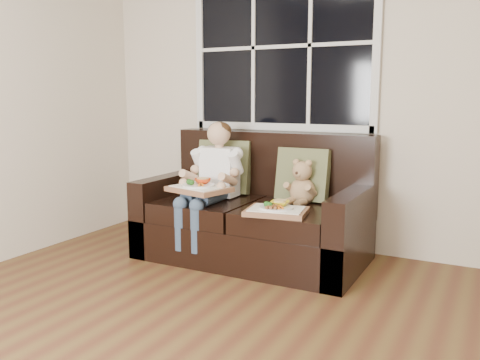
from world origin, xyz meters
The scene contains 8 objects.
window_back centered at (-0.59, 2.48, 1.65)m, with size 1.62×0.04×1.37m.
loveseat centered at (-0.59, 2.02, 0.31)m, with size 1.70×0.92×0.96m.
pillow_left centered at (-0.96, 2.17, 0.67)m, with size 0.46×0.27×0.45m.
pillow_right centered at (-0.27, 2.17, 0.65)m, with size 0.41×0.19×0.41m.
child centered at (-0.91, 1.89, 0.66)m, with size 0.41×0.60×0.93m.
teddy_bear centered at (-0.23, 2.06, 0.59)m, with size 0.22×0.27×0.35m.
tray_left centered at (-0.91, 1.69, 0.58)m, with size 0.49×0.41×0.10m.
tray_right centered at (-0.26, 1.66, 0.48)m, with size 0.46×0.38×0.09m.
Camera 1 is at (1.09, -1.48, 1.25)m, focal length 38.00 mm.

